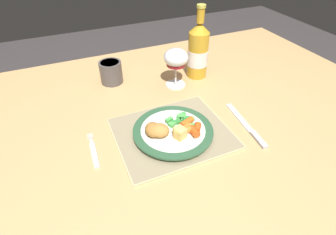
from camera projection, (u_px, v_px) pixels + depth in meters
ground_plane at (172, 232)px, 1.30m from camera, size 6.00×6.00×0.00m
dining_table at (173, 131)px, 0.89m from camera, size 1.57×1.07×0.74m
placemat at (172, 133)px, 0.77m from camera, size 0.33×0.28×0.01m
dinner_plate at (173, 132)px, 0.75m from camera, size 0.23×0.23×0.02m
breaded_croquettes at (156, 130)px, 0.72m from camera, size 0.08×0.08×0.03m
green_beans_pile at (182, 121)px, 0.77m from camera, size 0.08×0.08×0.01m
glazed_carrots at (187, 129)px, 0.74m from camera, size 0.08×0.08×0.02m
fork at (94, 152)px, 0.71m from camera, size 0.02×0.13×0.01m
table_knife at (248, 128)px, 0.79m from camera, size 0.04×0.22×0.01m
wine_glass at (176, 59)px, 0.92m from camera, size 0.09×0.09×0.14m
bottle at (198, 51)px, 0.98m from camera, size 0.08×0.08×0.27m
roast_potatoes at (180, 134)px, 0.71m from camera, size 0.04×0.04×0.03m
drinking_cup at (111, 72)px, 0.98m from camera, size 0.08×0.08×0.08m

